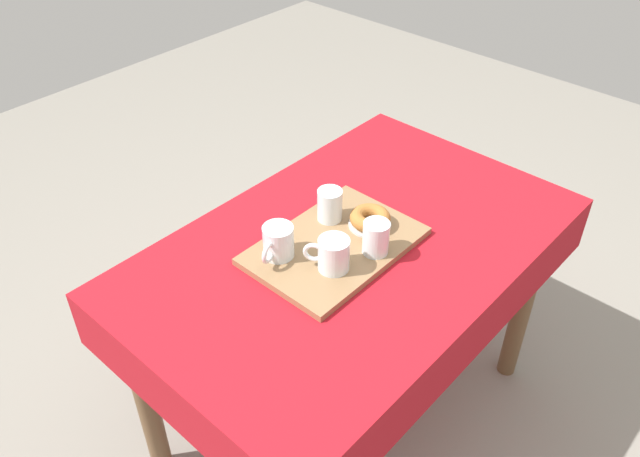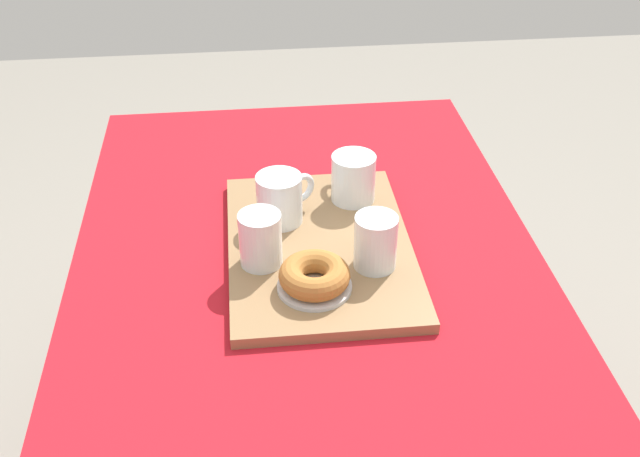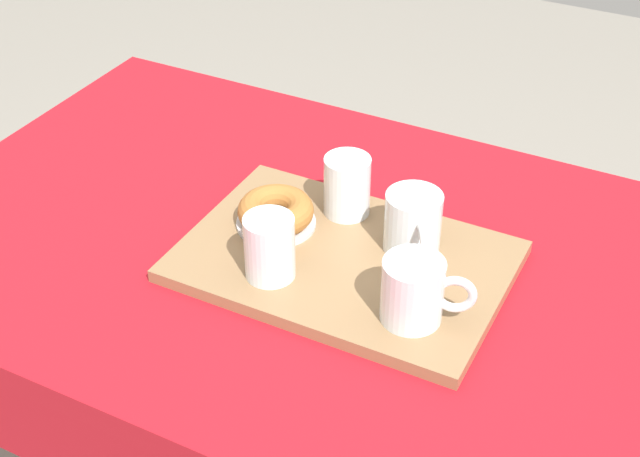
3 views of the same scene
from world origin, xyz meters
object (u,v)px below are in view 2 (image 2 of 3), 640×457
Objects in this scene: serving_tray at (320,247)px; donut_plate_left at (317,286)px; water_glass_near at (375,244)px; tea_mug_left at (353,179)px; sugar_donut_left at (317,275)px; tea_mug_right at (280,200)px; dining_table at (311,319)px; water_glass_far at (261,242)px.

donut_plate_left is at bearing 172.11° from serving_tray.
tea_mug_left is at bearing 1.78° from water_glass_near.
tea_mug_right is at bearing 12.31° from sugar_donut_left.
water_glass_near reaches higher than tea_mug_left.
tea_mug_right is 0.95× the size of donut_plate_left.
dining_table is 11.22× the size of tea_mug_right.
tea_mug_left is 0.21m from water_glass_near.
water_glass_near reaches higher than donut_plate_left.
serving_tray is 4.92× the size of water_glass_near.
water_glass_near reaches higher than dining_table.
serving_tray is 0.17m from tea_mug_left.
tea_mug_right is at bearing 16.82° from dining_table.
serving_tray is at bearing -65.98° from water_glass_far.
dining_table is at bearing 3.60° from donut_plate_left.
donut_plate_left is (-0.07, -0.00, 0.13)m from dining_table.
serving_tray is at bearing 48.67° from water_glass_near.
water_glass_far is (0.03, 0.19, -0.00)m from water_glass_near.
serving_tray is 0.13m from donut_plate_left.
water_glass_near reaches higher than tea_mug_right.
tea_mug_right is 1.22× the size of water_glass_near.
water_glass_near is (-0.21, -0.01, 0.00)m from tea_mug_left.
water_glass_far is 0.12m from sugar_donut_left.
serving_tray is 0.12m from water_glass_near.
serving_tray is at bearing -142.02° from tea_mug_right.
tea_mug_right is 0.21m from water_glass_near.
tea_mug_left reaches higher than sugar_donut_left.
water_glass_far is (0.01, 0.08, 0.17)m from dining_table.
tea_mug_left is 1.30× the size of water_glass_near.
serving_tray is 4.06× the size of sugar_donut_left.
water_glass_far reaches higher than serving_tray.
water_glass_near reaches higher than sugar_donut_left.
donut_plate_left is 0.02m from sugar_donut_left.
tea_mug_left is 1.07× the size of tea_mug_right.
tea_mug_right reaches higher than sugar_donut_left.
dining_table is at bearing -95.14° from water_glass_far.
tea_mug_left is at bearing -44.46° from water_glass_far.
tea_mug_left reaches higher than dining_table.
dining_table is 0.22m from tea_mug_right.
water_glass_near is at bearing -98.58° from water_glass_far.
tea_mug_right reaches higher than donut_plate_left.
water_glass_far is 0.12m from donut_plate_left.
tea_mug_left is 1.02× the size of donut_plate_left.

